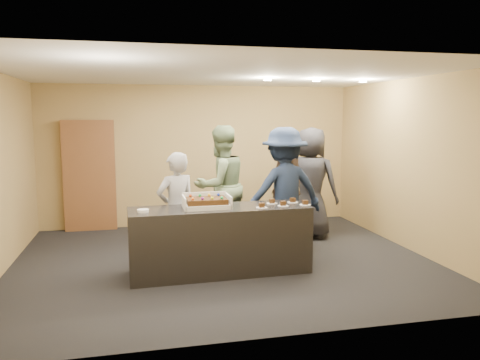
{
  "coord_description": "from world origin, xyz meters",
  "views": [
    {
      "loc": [
        -1.23,
        -6.56,
        2.09
      ],
      "look_at": [
        0.25,
        0.0,
        1.19
      ],
      "focal_mm": 35.0,
      "sensor_mm": 36.0,
      "label": 1
    }
  ],
  "objects_px": {
    "sheet_cake": "(207,201)",
    "person_dark_suit": "(311,183)",
    "serving_counter": "(220,240)",
    "storage_cabinet": "(89,176)",
    "person_server_grey": "(176,209)",
    "person_brown_extra": "(286,188)",
    "person_navy_man": "(284,191)",
    "person_sage_man": "(221,186)",
    "plate_stack": "(143,211)",
    "cake_box": "(206,204)"
  },
  "relations": [
    {
      "from": "sheet_cake",
      "to": "person_dark_suit",
      "type": "bearing_deg",
      "value": 36.79
    },
    {
      "from": "serving_counter",
      "to": "storage_cabinet",
      "type": "xyz_separation_m",
      "value": [
        -1.91,
        2.93,
        0.57
      ]
    },
    {
      "from": "person_server_grey",
      "to": "person_brown_extra",
      "type": "distance_m",
      "value": 1.92
    },
    {
      "from": "person_server_grey",
      "to": "person_dark_suit",
      "type": "relative_size",
      "value": 0.84
    },
    {
      "from": "sheet_cake",
      "to": "person_server_grey",
      "type": "height_order",
      "value": "person_server_grey"
    },
    {
      "from": "person_server_grey",
      "to": "person_navy_man",
      "type": "relative_size",
      "value": 0.83
    },
    {
      "from": "serving_counter",
      "to": "person_server_grey",
      "type": "height_order",
      "value": "person_server_grey"
    },
    {
      "from": "storage_cabinet",
      "to": "person_sage_man",
      "type": "xyz_separation_m",
      "value": [
        2.18,
        -1.56,
        -0.04
      ]
    },
    {
      "from": "person_navy_man",
      "to": "person_dark_suit",
      "type": "bearing_deg",
      "value": -138.53
    },
    {
      "from": "serving_counter",
      "to": "person_server_grey",
      "type": "xyz_separation_m",
      "value": [
        -0.54,
        0.45,
        0.36
      ]
    },
    {
      "from": "serving_counter",
      "to": "person_dark_suit",
      "type": "distance_m",
      "value": 2.5
    },
    {
      "from": "serving_counter",
      "to": "person_navy_man",
      "type": "bearing_deg",
      "value": 29.89
    },
    {
      "from": "person_navy_man",
      "to": "serving_counter",
      "type": "bearing_deg",
      "value": 25.1
    },
    {
      "from": "person_navy_man",
      "to": "person_dark_suit",
      "type": "distance_m",
      "value": 1.16
    },
    {
      "from": "serving_counter",
      "to": "person_server_grey",
      "type": "bearing_deg",
      "value": 138.39
    },
    {
      "from": "plate_stack",
      "to": "person_brown_extra",
      "type": "distance_m",
      "value": 2.56
    },
    {
      "from": "person_navy_man",
      "to": "person_brown_extra",
      "type": "relative_size",
      "value": 1.02
    },
    {
      "from": "storage_cabinet",
      "to": "person_sage_man",
      "type": "relative_size",
      "value": 1.04
    },
    {
      "from": "plate_stack",
      "to": "person_server_grey",
      "type": "distance_m",
      "value": 0.74
    },
    {
      "from": "plate_stack",
      "to": "person_navy_man",
      "type": "distance_m",
      "value": 2.27
    },
    {
      "from": "cake_box",
      "to": "person_navy_man",
      "type": "bearing_deg",
      "value": 27.25
    },
    {
      "from": "storage_cabinet",
      "to": "person_brown_extra",
      "type": "bearing_deg",
      "value": -30.56
    },
    {
      "from": "serving_counter",
      "to": "plate_stack",
      "type": "bearing_deg",
      "value": -175.64
    },
    {
      "from": "plate_stack",
      "to": "person_brown_extra",
      "type": "height_order",
      "value": "person_brown_extra"
    },
    {
      "from": "storage_cabinet",
      "to": "sheet_cake",
      "type": "bearing_deg",
      "value": -59.33
    },
    {
      "from": "cake_box",
      "to": "person_navy_man",
      "type": "distance_m",
      "value": 1.46
    },
    {
      "from": "serving_counter",
      "to": "sheet_cake",
      "type": "distance_m",
      "value": 0.57
    },
    {
      "from": "serving_counter",
      "to": "person_sage_man",
      "type": "height_order",
      "value": "person_sage_man"
    },
    {
      "from": "sheet_cake",
      "to": "plate_stack",
      "type": "relative_size",
      "value": 3.64
    },
    {
      "from": "person_brown_extra",
      "to": "person_dark_suit",
      "type": "bearing_deg",
      "value": 166.36
    },
    {
      "from": "storage_cabinet",
      "to": "person_dark_suit",
      "type": "relative_size",
      "value": 1.06
    },
    {
      "from": "sheet_cake",
      "to": "person_brown_extra",
      "type": "bearing_deg",
      "value": 35.59
    },
    {
      "from": "storage_cabinet",
      "to": "person_dark_suit",
      "type": "xyz_separation_m",
      "value": [
        3.81,
        -1.38,
        -0.06
      ]
    },
    {
      "from": "person_dark_suit",
      "to": "cake_box",
      "type": "bearing_deg",
      "value": 76.03
    },
    {
      "from": "plate_stack",
      "to": "person_server_grey",
      "type": "relative_size",
      "value": 0.09
    },
    {
      "from": "person_sage_man",
      "to": "person_brown_extra",
      "type": "distance_m",
      "value": 1.07
    },
    {
      "from": "person_sage_man",
      "to": "person_navy_man",
      "type": "bearing_deg",
      "value": 117.35
    },
    {
      "from": "serving_counter",
      "to": "cake_box",
      "type": "bearing_deg",
      "value": 170.89
    },
    {
      "from": "serving_counter",
      "to": "sheet_cake",
      "type": "xyz_separation_m",
      "value": [
        -0.18,
        0.0,
        0.55
      ]
    },
    {
      "from": "sheet_cake",
      "to": "plate_stack",
      "type": "bearing_deg",
      "value": -172.63
    },
    {
      "from": "serving_counter",
      "to": "person_brown_extra",
      "type": "bearing_deg",
      "value": 37.42
    },
    {
      "from": "person_sage_man",
      "to": "person_navy_man",
      "type": "xyz_separation_m",
      "value": [
        0.86,
        -0.68,
        -0.01
      ]
    },
    {
      "from": "person_dark_suit",
      "to": "plate_stack",
      "type": "bearing_deg",
      "value": 69.37
    },
    {
      "from": "serving_counter",
      "to": "sheet_cake",
      "type": "height_order",
      "value": "sheet_cake"
    },
    {
      "from": "person_brown_extra",
      "to": "cake_box",
      "type": "bearing_deg",
      "value": -18.12
    },
    {
      "from": "person_navy_man",
      "to": "sheet_cake",
      "type": "bearing_deg",
      "value": 21.5
    },
    {
      "from": "person_server_grey",
      "to": "serving_counter",
      "type": "bearing_deg",
      "value": 117.47
    },
    {
      "from": "storage_cabinet",
      "to": "person_dark_suit",
      "type": "bearing_deg",
      "value": -19.89
    },
    {
      "from": "person_brown_extra",
      "to": "person_dark_suit",
      "type": "height_order",
      "value": "person_dark_suit"
    },
    {
      "from": "storage_cabinet",
      "to": "cake_box",
      "type": "relative_size",
      "value": 3.31
    }
  ]
}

